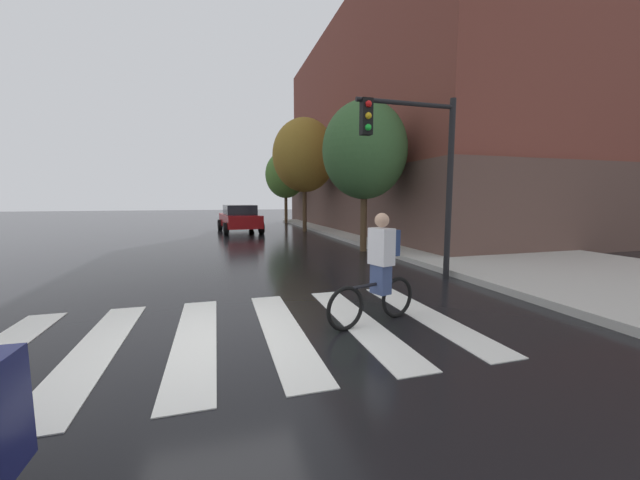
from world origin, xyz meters
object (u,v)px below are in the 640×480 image
Objects in this scene: street_tree_far at (286,175)px; sedan_mid at (240,218)px; traffic_light_near at (420,156)px; fire_hydrant at (401,233)px; cyclist at (379,268)px; street_tree_near at (365,151)px; street_tree_mid at (304,155)px.

sedan_mid is at bearing -120.53° from street_tree_far.
sedan_mid is 8.44m from street_tree_far.
fire_hydrant is (2.71, 5.54, -2.33)m from traffic_light_near.
cyclist is 8.03m from street_tree_near.
traffic_light_near is 12.99m from street_tree_mid.
street_tree_near is at bearing 82.13° from traffic_light_near.
sedan_mid is 9.91m from fire_hydrant.
street_tree_mid is (3.70, -0.59, 3.58)m from sedan_mid.
street_tree_mid is (2.61, 15.28, 3.54)m from cyclist.
street_tree_mid reaches higher than fire_hydrant.
cyclist is at bearing -111.51° from street_tree_near.
fire_hydrant is 8.59m from street_tree_mid.
traffic_light_near reaches higher than cyclist.
sedan_mid is at bearing 113.50° from street_tree_near.
street_tree_far is at bearing 87.75° from traffic_light_near.
cyclist is 0.30× the size of street_tree_far.
street_tree_mid is (-2.23, 7.35, 3.85)m from fire_hydrant.
street_tree_mid reaches higher than street_tree_far.
traffic_light_near is at bearing -92.13° from street_tree_mid.
street_tree_mid is at bearing 91.09° from street_tree_near.
street_tree_near reaches higher than cyclist.
cyclist is at bearing -121.35° from fire_hydrant.
fire_hydrant is at bearing -82.61° from street_tree_far.
street_tree_mid reaches higher than cyclist.
street_tree_far reaches higher than cyclist.
street_tree_near is at bearing -66.50° from sedan_mid.
street_tree_near is 0.82× the size of street_tree_mid.
street_tree_far is (2.92, 22.68, 2.93)m from cyclist.
street_tree_near is (3.85, -8.87, 2.80)m from sedan_mid.
street_tree_far is (0.16, 15.67, 0.16)m from street_tree_near.
sedan_mid is 14.01m from traffic_light_near.
cyclist is 3.78m from traffic_light_near.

